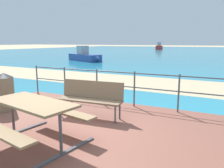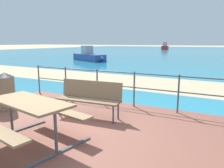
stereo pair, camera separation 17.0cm
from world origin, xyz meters
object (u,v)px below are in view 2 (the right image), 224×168
at_px(boat_near, 89,56).
at_px(boat_mid, 165,47).
at_px(park_bench, 89,96).
at_px(picnic_table, 30,111).
at_px(trash_bin, 6,91).

bearing_deg(boat_near, boat_mid, 118.12).
bearing_deg(park_bench, picnic_table, -99.36).
xyz_separation_m(picnic_table, boat_near, (-8.97, 15.50, -0.19)).
xyz_separation_m(park_bench, trash_bin, (-2.22, -0.57, -0.01)).
height_order(picnic_table, park_bench, park_bench).
height_order(boat_near, boat_mid, boat_mid).
xyz_separation_m(boat_near, boat_mid, (-1.59, 36.12, 0.12)).
relative_size(trash_bin, boat_mid, 0.24).
distance_m(trash_bin, boat_near, 15.97).
xyz_separation_m(park_bench, boat_mid, (-10.69, 49.96, -0.00)).
height_order(park_bench, boat_mid, boat_mid).
distance_m(park_bench, trash_bin, 2.29).
bearing_deg(trash_bin, boat_near, 115.54).
distance_m(trash_bin, boat_mid, 51.23).
distance_m(picnic_table, boat_near, 17.91).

